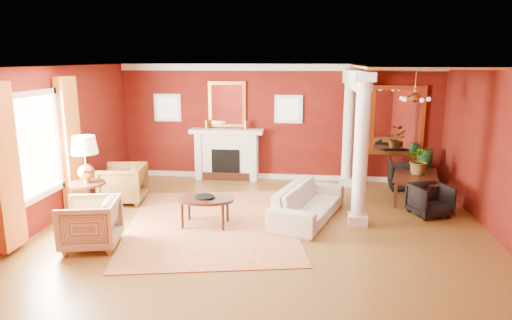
# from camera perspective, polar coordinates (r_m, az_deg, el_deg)

# --- Properties ---
(ground) EXTENTS (8.00, 8.00, 0.00)m
(ground) POSITION_cam_1_polar(r_m,az_deg,el_deg) (8.50, 1.15, -8.34)
(ground) COLOR brown
(ground) RESTS_ON ground
(room_shell) EXTENTS (8.04, 7.04, 2.92)m
(room_shell) POSITION_cam_1_polar(r_m,az_deg,el_deg) (8.00, 1.21, 5.29)
(room_shell) COLOR #62160D
(room_shell) RESTS_ON ground
(fireplace) EXTENTS (1.85, 0.42, 1.29)m
(fireplace) POSITION_cam_1_polar(r_m,az_deg,el_deg) (11.65, -3.67, 0.73)
(fireplace) COLOR white
(fireplace) RESTS_ON ground
(overmantel_mirror) EXTENTS (0.95, 0.07, 1.15)m
(overmantel_mirror) POSITION_cam_1_polar(r_m,az_deg,el_deg) (11.59, -3.64, 6.95)
(overmantel_mirror) COLOR gold
(overmantel_mirror) RESTS_ON fireplace
(flank_window_left) EXTENTS (0.70, 0.07, 0.70)m
(flank_window_left) POSITION_cam_1_polar(r_m,az_deg,el_deg) (11.98, -10.99, 6.45)
(flank_window_left) COLOR white
(flank_window_left) RESTS_ON room_shell
(flank_window_right) EXTENTS (0.70, 0.07, 0.70)m
(flank_window_right) POSITION_cam_1_polar(r_m,az_deg,el_deg) (11.44, 4.09, 6.36)
(flank_window_right) COLOR white
(flank_window_right) RESTS_ON room_shell
(left_window) EXTENTS (0.21, 2.55, 2.60)m
(left_window) POSITION_cam_1_polar(r_m,az_deg,el_deg) (8.79, -25.39, 0.81)
(left_window) COLOR white
(left_window) RESTS_ON room_shell
(column_front) EXTENTS (0.36, 0.36, 2.80)m
(column_front) POSITION_cam_1_polar(r_m,az_deg,el_deg) (8.41, 13.00, 1.25)
(column_front) COLOR white
(column_front) RESTS_ON ground
(column_back) EXTENTS (0.36, 0.36, 2.80)m
(column_back) POSITION_cam_1_polar(r_m,az_deg,el_deg) (11.06, 11.49, 3.98)
(column_back) COLOR white
(column_back) RESTS_ON ground
(header_beam) EXTENTS (0.30, 3.20, 0.32)m
(header_beam) POSITION_cam_1_polar(r_m,az_deg,el_deg) (9.86, 12.33, 9.90)
(header_beam) COLOR white
(header_beam) RESTS_ON column_front
(amber_ceiling) EXTENTS (2.30, 3.40, 0.04)m
(amber_ceiling) POSITION_cam_1_polar(r_m,az_deg,el_deg) (9.88, 19.25, 10.95)
(amber_ceiling) COLOR #CD803C
(amber_ceiling) RESTS_ON room_shell
(dining_mirror) EXTENTS (1.30, 0.07, 1.70)m
(dining_mirror) POSITION_cam_1_polar(r_m,az_deg,el_deg) (11.65, 17.24, 4.71)
(dining_mirror) COLOR gold
(dining_mirror) RESTS_ON room_shell
(chandelier) EXTENTS (0.60, 0.62, 0.75)m
(chandelier) POSITION_cam_1_polar(r_m,az_deg,el_deg) (9.97, 19.21, 7.37)
(chandelier) COLOR #C28A3D
(chandelier) RESTS_ON room_shell
(crown_trim) EXTENTS (8.00, 0.08, 0.16)m
(crown_trim) POSITION_cam_1_polar(r_m,az_deg,el_deg) (11.39, 2.88, 11.49)
(crown_trim) COLOR white
(crown_trim) RESTS_ON room_shell
(base_trim) EXTENTS (8.00, 0.08, 0.12)m
(base_trim) POSITION_cam_1_polar(r_m,az_deg,el_deg) (11.77, 2.74, -2.07)
(base_trim) COLOR white
(base_trim) RESTS_ON ground
(rug) EXTENTS (3.74, 4.54, 0.02)m
(rug) POSITION_cam_1_polar(r_m,az_deg,el_deg) (8.70, -5.56, -7.83)
(rug) COLOR maroon
(rug) RESTS_ON ground
(sofa) EXTENTS (1.29, 2.30, 0.86)m
(sofa) POSITION_cam_1_polar(r_m,az_deg,el_deg) (8.84, 6.56, -4.62)
(sofa) COLOR beige
(sofa) RESTS_ON ground
(armchair_leopard) EXTENTS (0.94, 0.98, 0.91)m
(armchair_leopard) POSITION_cam_1_polar(r_m,az_deg,el_deg) (10.16, -16.33, -2.62)
(armchair_leopard) COLOR black
(armchair_leopard) RESTS_ON ground
(armchair_stripe) EXTENTS (0.97, 1.02, 0.89)m
(armchair_stripe) POSITION_cam_1_polar(r_m,az_deg,el_deg) (7.96, -20.07, -7.17)
(armchair_stripe) COLOR tan
(armchair_stripe) RESTS_ON ground
(coffee_table) EXTENTS (1.06, 1.06, 0.54)m
(coffee_table) POSITION_cam_1_polar(r_m,az_deg,el_deg) (8.44, -6.38, -5.04)
(coffee_table) COLOR black
(coffee_table) RESTS_ON ground
(coffee_book) EXTENTS (0.16, 0.08, 0.23)m
(coffee_book) POSITION_cam_1_polar(r_m,az_deg,el_deg) (8.45, -6.27, -3.87)
(coffee_book) COLOR black
(coffee_book) RESTS_ON coffee_table
(side_table) EXTENTS (0.66, 0.66, 1.65)m
(side_table) POSITION_cam_1_polar(r_m,az_deg,el_deg) (9.01, -20.52, -0.42)
(side_table) COLOR black
(side_table) RESTS_ON ground
(dining_table) EXTENTS (0.91, 1.69, 0.90)m
(dining_table) POSITION_cam_1_polar(r_m,az_deg,el_deg) (10.53, 19.44, -2.36)
(dining_table) COLOR black
(dining_table) RESTS_ON ground
(dining_chair_near) EXTENTS (0.87, 0.84, 0.69)m
(dining_chair_near) POSITION_cam_1_polar(r_m,az_deg,el_deg) (9.60, 20.94, -4.53)
(dining_chair_near) COLOR black
(dining_chair_near) RESTS_ON ground
(dining_chair_far) EXTENTS (0.84, 0.79, 0.79)m
(dining_chair_far) POSITION_cam_1_polar(r_m,az_deg,el_deg) (11.33, 18.23, -1.52)
(dining_chair_far) COLOR black
(dining_chair_far) RESTS_ON ground
(green_urn) EXTENTS (0.40, 0.40, 0.95)m
(green_urn) POSITION_cam_1_polar(r_m,az_deg,el_deg) (11.56, 20.18, -1.52)
(green_urn) COLOR #16451E
(green_urn) RESTS_ON ground
(potted_plant) EXTENTS (0.74, 0.78, 0.50)m
(potted_plant) POSITION_cam_1_polar(r_m,az_deg,el_deg) (10.43, 19.93, 1.40)
(potted_plant) COLOR #26591E
(potted_plant) RESTS_ON dining_table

